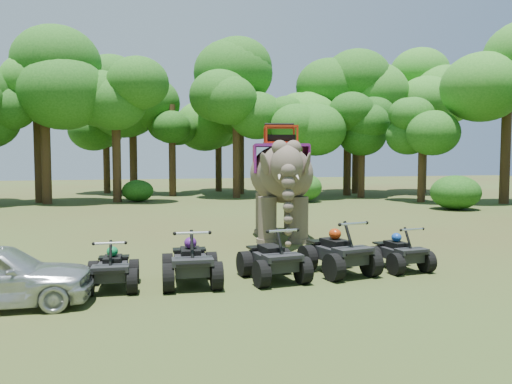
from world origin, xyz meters
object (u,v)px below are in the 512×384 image
atv_0 (112,263)px  elephant (281,181)px  atv_3 (339,246)px  atv_1 (191,256)px  atv_2 (273,253)px  atv_4 (399,247)px

atv_0 → elephant: bearing=48.1°
atv_3 → atv_1: bearing=171.7°
atv_2 → atv_1: bearing=172.1°
atv_1 → atv_3: (3.71, 0.11, 0.03)m
atv_0 → atv_4: size_ratio=0.99×
elephant → atv_2: size_ratio=2.81×
elephant → atv_2: bearing=-96.8°
atv_1 → elephant: bearing=59.3°
elephant → atv_3: bearing=-80.2°
elephant → atv_1: 7.14m
atv_2 → atv_4: (3.48, 0.18, -0.07)m
atv_0 → atv_2: (3.67, -0.17, 0.08)m
atv_1 → atv_0: bearing=-178.5°
atv_3 → atv_4: 1.72m
elephant → atv_4: (1.40, -5.63, -1.49)m
atv_0 → atv_3: (5.44, 0.02, 0.12)m
atv_1 → atv_4: atv_1 is taller
atv_0 → atv_2: 3.68m
atv_2 → atv_3: bearing=0.5°
atv_1 → atv_2: bearing=2.0°
atv_1 → atv_3: 3.71m
elephant → atv_1: bearing=-112.1°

